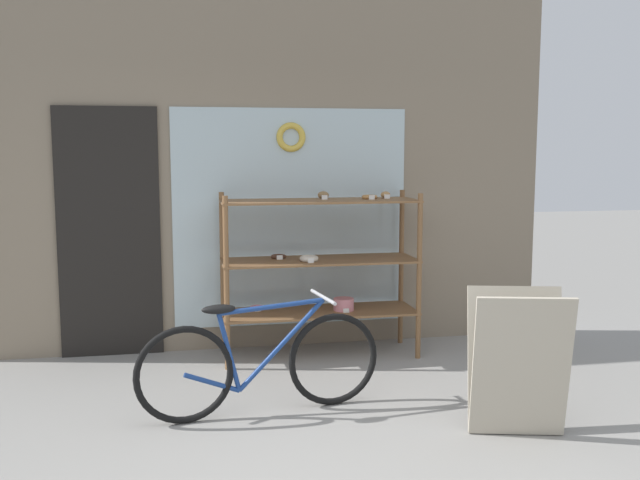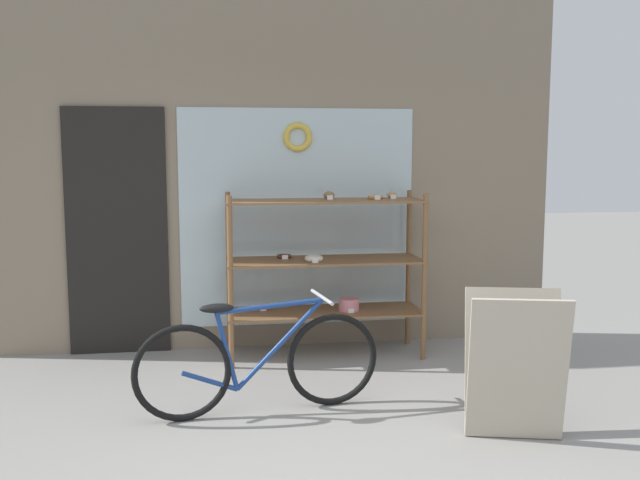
# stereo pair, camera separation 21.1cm
# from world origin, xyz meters

# --- Properties ---
(storefront_facade) EXTENTS (5.03, 0.13, 3.68)m
(storefront_facade) POSITION_xyz_m (-0.04, 2.91, 1.79)
(storefront_facade) COLOR gray
(storefront_facade) RESTS_ON ground_plane
(display_case) EXTENTS (1.64, 0.53, 1.40)m
(display_case) POSITION_xyz_m (0.39, 2.50, 0.80)
(display_case) COLOR brown
(display_case) RESTS_ON ground_plane
(bicycle) EXTENTS (1.65, 0.46, 0.77)m
(bicycle) POSITION_xyz_m (-0.26, 1.24, 0.35)
(bicycle) COLOR black
(bicycle) RESTS_ON ground_plane
(sandwich_board) EXTENTS (0.65, 0.51, 0.89)m
(sandwich_board) POSITION_xyz_m (1.24, 0.59, 0.45)
(sandwich_board) COLOR #B2A893
(sandwich_board) RESTS_ON ground_plane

